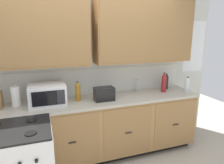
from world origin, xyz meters
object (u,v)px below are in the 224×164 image
paper_towel_roll (16,96)px  bottle_dark (166,81)px  bottle_red (164,83)px  microwave (47,94)px  toaster (104,94)px  bottle_clear (187,84)px  bottle_amber (78,91)px

paper_towel_roll → bottle_dark: bottle_dark is taller
bottle_red → paper_towel_roll: bearing=177.6°
microwave → toaster: (0.77, -0.09, -0.04)m
bottle_clear → toaster: bearing=178.5°
bottle_clear → bottle_red: bearing=162.9°
toaster → bottle_amber: bearing=163.7°
toaster → bottle_amber: (-0.36, 0.10, 0.04)m
paper_towel_roll → bottle_dark: (2.36, 0.06, 0.00)m
bottle_clear → bottle_dark: (-0.22, 0.26, 0.01)m
paper_towel_roll → bottle_clear: 2.59m
microwave → bottle_amber: (0.41, 0.01, -0.00)m
toaster → paper_towel_roll: 1.18m
microwave → bottle_amber: 0.41m
paper_towel_roll → toaster: bearing=-8.2°
toaster → microwave: bearing=173.2°
paper_towel_roll → bottle_clear: (2.59, -0.21, -0.01)m
paper_towel_roll → bottle_amber: 0.82m
toaster → bottle_red: 1.05m
bottle_dark → bottle_clear: bearing=-49.6°
paper_towel_roll → bottle_amber: (0.81, -0.06, 0.01)m
bottle_red → bottle_dark: bearing=45.4°
toaster → bottle_dark: bottle_dark is taller
microwave → toaster: microwave is taller
paper_towel_roll → bottle_red: bearing=-2.4°
toaster → bottle_clear: size_ratio=1.11×
bottle_dark → bottle_amber: 1.55m
bottle_amber → bottle_clear: bearing=-4.6°
paper_towel_roll → bottle_red: bottle_red is taller
microwave → bottle_clear: microwave is taller
microwave → bottle_red: (1.81, -0.01, 0.02)m
bottle_clear → bottle_amber: bottle_amber is taller
toaster → paper_towel_roll: paper_towel_roll is taller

